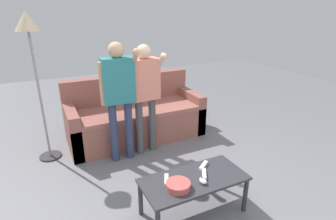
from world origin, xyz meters
TOP-DOWN VIEW (x-y plane):
  - ground_plane at (0.00, 0.00)m, footprint 12.00×12.00m
  - couch at (0.13, 1.57)m, footprint 1.98×0.85m
  - coffee_table at (0.06, -0.28)m, footprint 0.99×0.46m
  - snack_bowl at (-0.15, -0.34)m, footprint 0.22×0.22m
  - game_remote_nunchuk at (0.09, -0.37)m, footprint 0.06×0.09m
  - floor_lamp at (-1.11, 1.46)m, footprint 0.28×0.28m
  - player_left at (-0.25, 0.99)m, footprint 0.44×0.33m
  - player_center at (0.11, 1.04)m, footprint 0.44×0.33m
  - game_remote_wand_near at (-0.19, -0.20)m, footprint 0.10×0.16m
  - game_remote_wand_far at (0.16, -0.28)m, footprint 0.11×0.15m
  - game_remote_wand_spare at (0.24, -0.16)m, footprint 0.15×0.12m

SIDE VIEW (x-z plane):
  - ground_plane at x=0.00m, z-range 0.00..0.00m
  - couch at x=0.13m, z-range -0.14..0.77m
  - coffee_table at x=0.06m, z-range 0.14..0.53m
  - game_remote_wand_spare at x=0.24m, z-range 0.39..0.42m
  - game_remote_wand_far at x=0.16m, z-range 0.39..0.42m
  - game_remote_wand_near at x=-0.19m, z-range 0.39..0.42m
  - game_remote_nunchuk at x=0.09m, z-range 0.39..0.44m
  - snack_bowl at x=-0.15m, z-range 0.39..0.45m
  - player_center at x=0.11m, z-range 0.19..1.65m
  - player_left at x=-0.25m, z-range 0.20..1.71m
  - floor_lamp at x=-1.11m, z-range 0.62..2.47m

